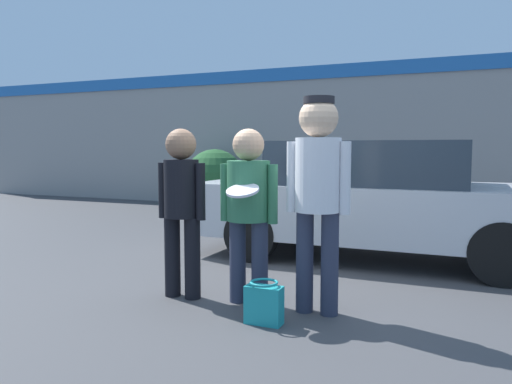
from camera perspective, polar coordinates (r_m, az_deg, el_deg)
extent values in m
plane|color=#3F3F42|center=(4.90, 1.68, -11.72)|extent=(56.00, 56.00, 0.00)
cube|color=gray|center=(11.39, 14.61, 6.04)|extent=(24.00, 0.18, 3.29)
cube|color=#2666B2|center=(11.41, 14.70, 13.57)|extent=(24.00, 0.04, 0.30)
cylinder|color=black|center=(4.86, -9.53, -7.27)|extent=(0.15, 0.15, 0.76)
cylinder|color=black|center=(4.75, -7.28, -7.53)|extent=(0.15, 0.15, 0.76)
cylinder|color=black|center=(4.71, -8.52, 0.39)|extent=(0.33, 0.33, 0.54)
cylinder|color=black|center=(4.82, -10.56, 0.20)|extent=(0.09, 0.09, 0.53)
cylinder|color=black|center=(4.61, -6.37, 0.04)|extent=(0.09, 0.09, 0.53)
sphere|color=#8C664C|center=(4.70, -8.58, 5.43)|extent=(0.29, 0.29, 0.29)
cylinder|color=#2D3347|center=(4.62, -2.11, -7.87)|extent=(0.15, 0.15, 0.76)
cylinder|color=#2D3347|center=(4.54, 0.43, -8.12)|extent=(0.15, 0.15, 0.76)
cylinder|color=#33724C|center=(4.48, -0.87, 0.14)|extent=(0.39, 0.39, 0.54)
cylinder|color=#33724C|center=(4.58, -3.53, -0.04)|extent=(0.09, 0.09, 0.52)
cylinder|color=#33724C|center=(4.39, 1.92, -0.25)|extent=(0.09, 0.09, 0.52)
sphere|color=tan|center=(4.46, -0.87, 5.43)|extent=(0.29, 0.29, 0.29)
cylinder|color=silver|center=(4.19, -1.54, 0.18)|extent=(0.28, 0.27, 0.11)
cylinder|color=#2D3347|center=(4.35, 5.59, -7.91)|extent=(0.15, 0.15, 0.88)
cylinder|color=#2D3347|center=(4.29, 8.42, -8.13)|extent=(0.15, 0.15, 0.88)
cylinder|color=silver|center=(4.22, 7.10, 1.95)|extent=(0.38, 0.38, 0.62)
cylinder|color=silver|center=(4.29, 4.12, 1.75)|extent=(0.09, 0.09, 0.60)
cylinder|color=silver|center=(4.16, 10.17, 1.58)|extent=(0.09, 0.09, 0.60)
sphere|color=#DBB28E|center=(4.22, 7.17, 8.42)|extent=(0.33, 0.33, 0.33)
cylinder|color=black|center=(4.23, 7.19, 10.37)|extent=(0.26, 0.26, 0.06)
cube|color=#B7BABF|center=(6.55, 13.66, -2.04)|extent=(4.53, 1.78, 0.67)
cube|color=#28333D|center=(6.52, 12.98, 3.30)|extent=(2.36, 1.53, 0.54)
cylinder|color=black|center=(7.30, 25.64, -3.95)|extent=(0.67, 0.22, 0.67)
cylinder|color=black|center=(5.74, 26.29, -6.31)|extent=(0.67, 0.22, 0.67)
cylinder|color=black|center=(7.70, 4.23, -3.02)|extent=(0.67, 0.22, 0.67)
cylinder|color=black|center=(6.24, -0.52, -4.90)|extent=(0.67, 0.22, 0.67)
sphere|color=#285B2D|center=(11.76, -4.74, 1.53)|extent=(1.39, 1.39, 1.39)
cube|color=teal|center=(4.11, 0.91, -12.79)|extent=(0.30, 0.14, 0.31)
torus|color=teal|center=(4.06, 0.91, -10.31)|extent=(0.23, 0.23, 0.02)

